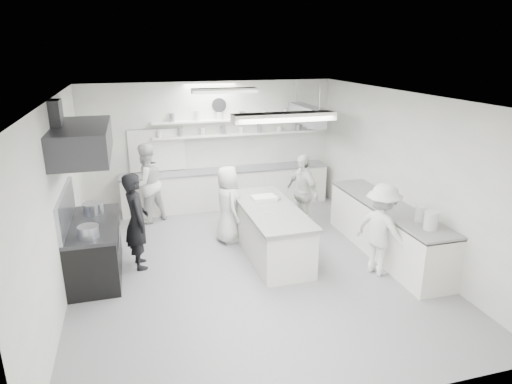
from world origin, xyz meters
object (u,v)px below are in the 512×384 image
object	(u,v)px
prep_island	(270,232)
cook_stove	(137,221)
stove	(95,250)
cook_back	(146,183)
right_counter	(387,230)
back_counter	(227,188)

from	to	relation	value
prep_island	cook_stove	bearing A→B (deg)	175.34
stove	cook_back	world-z (taller)	cook_back
right_counter	cook_back	size ratio (longest dim) A/B	1.84
prep_island	cook_stove	xyz separation A→B (m)	(-2.40, 0.16, 0.42)
stove	prep_island	world-z (taller)	stove
stove	back_counter	size ratio (longest dim) A/B	0.36
stove	cook_stove	world-z (taller)	cook_stove
stove	cook_back	size ratio (longest dim) A/B	1.01
right_counter	prep_island	distance (m)	2.20
right_counter	cook_stove	xyz separation A→B (m)	(-4.53, 0.72, 0.40)
cook_back	right_counter	bearing A→B (deg)	116.71
back_counter	right_counter	distance (m)	4.13
cook_back	back_counter	bearing A→B (deg)	165.62
right_counter	prep_island	size ratio (longest dim) A/B	1.37
cook_back	cook_stove	bearing A→B (deg)	54.17
stove	back_counter	distance (m)	4.03
cook_stove	back_counter	bearing A→B (deg)	-46.98
stove	right_counter	bearing A→B (deg)	-6.52
stove	cook_stove	bearing A→B (deg)	9.29
cook_stove	cook_back	world-z (taller)	cook_back
cook_stove	cook_back	distance (m)	2.18
prep_island	cook_back	world-z (taller)	cook_back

